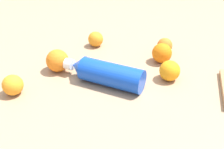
# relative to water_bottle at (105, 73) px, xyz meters

# --- Properties ---
(ground_plane) EXTENTS (2.40, 2.40, 0.00)m
(ground_plane) POSITION_rel_water_bottle_xyz_m (-0.00, -0.02, -0.04)
(ground_plane) COLOR #9E7F60
(water_bottle) EXTENTS (0.11, 0.29, 0.08)m
(water_bottle) POSITION_rel_water_bottle_xyz_m (0.00, 0.00, 0.00)
(water_bottle) COLOR blue
(water_bottle) RESTS_ON ground_plane
(orange_0) EXTENTS (0.06, 0.06, 0.06)m
(orange_0) POSITION_rel_water_bottle_xyz_m (0.22, 0.19, -0.01)
(orange_0) COLOR orange
(orange_0) RESTS_ON ground_plane
(orange_1) EXTENTS (0.08, 0.08, 0.08)m
(orange_1) POSITION_rel_water_bottle_xyz_m (-0.02, 0.19, 0.00)
(orange_1) COLOR orange
(orange_1) RESTS_ON ground_plane
(orange_2) EXTENTS (0.06, 0.06, 0.06)m
(orange_2) POSITION_rel_water_bottle_xyz_m (0.32, -0.08, -0.01)
(orange_2) COLOR orange
(orange_2) RESTS_ON ground_plane
(orange_3) EXTENTS (0.07, 0.07, 0.07)m
(orange_3) POSITION_rel_water_bottle_xyz_m (0.24, -0.10, -0.00)
(orange_3) COLOR orange
(orange_3) RESTS_ON ground_plane
(orange_4) EXTENTS (0.07, 0.07, 0.07)m
(orange_4) POSITION_rel_water_bottle_xyz_m (-0.20, 0.21, -0.01)
(orange_4) COLOR orange
(orange_4) RESTS_ON ground_plane
(orange_5) EXTENTS (0.07, 0.07, 0.07)m
(orange_5) POSITION_rel_water_bottle_xyz_m (0.13, -0.17, -0.00)
(orange_5) COLOR orange
(orange_5) RESTS_ON ground_plane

